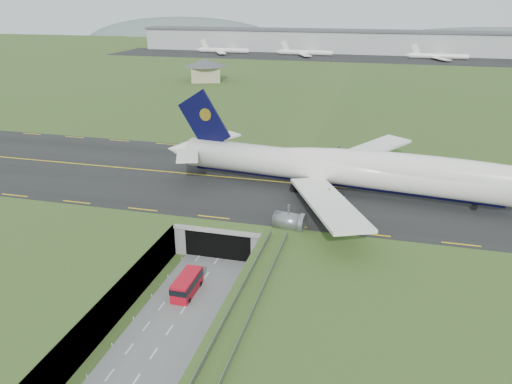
# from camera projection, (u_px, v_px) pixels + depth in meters

# --- Properties ---
(ground) EXTENTS (900.00, 900.00, 0.00)m
(ground) POSITION_uv_depth(u_px,v_px,m) (202.00, 283.00, 80.83)
(ground) COLOR #364F1F
(ground) RESTS_ON ground
(airfield_deck) EXTENTS (800.00, 800.00, 6.00)m
(airfield_deck) POSITION_uv_depth(u_px,v_px,m) (202.00, 267.00, 79.73)
(airfield_deck) COLOR gray
(airfield_deck) RESTS_ON ground
(trench_road) EXTENTS (12.00, 75.00, 0.20)m
(trench_road) POSITION_uv_depth(u_px,v_px,m) (185.00, 308.00, 74.04)
(trench_road) COLOR slate
(trench_road) RESTS_ON ground
(taxiway) EXTENTS (800.00, 44.00, 0.18)m
(taxiway) POSITION_uv_depth(u_px,v_px,m) (254.00, 180.00, 108.31)
(taxiway) COLOR black
(taxiway) RESTS_ON airfield_deck
(tunnel_portal) EXTENTS (17.00, 22.30, 6.00)m
(tunnel_portal) POSITION_uv_depth(u_px,v_px,m) (232.00, 222.00, 94.66)
(tunnel_portal) COLOR gray
(tunnel_portal) RESTS_ON ground
(guideway) EXTENTS (3.00, 53.00, 7.05)m
(guideway) POSITION_uv_depth(u_px,v_px,m) (232.00, 340.00, 59.10)
(guideway) COLOR #A8A8A3
(guideway) RESTS_ON ground
(jumbo_jet) EXTENTS (91.16, 58.90, 19.62)m
(jumbo_jet) POSITION_uv_depth(u_px,v_px,m) (369.00, 171.00, 97.79)
(jumbo_jet) COLOR white
(jumbo_jet) RESTS_ON ground
(shuttle_tram) EXTENTS (2.83, 7.28, 2.98)m
(shuttle_tram) POSITION_uv_depth(u_px,v_px,m) (187.00, 285.00, 77.24)
(shuttle_tram) COLOR #B50C1C
(shuttle_tram) RESTS_ON ground
(service_building) EXTENTS (24.64, 24.64, 10.43)m
(service_building) POSITION_uv_depth(u_px,v_px,m) (205.00, 68.00, 231.20)
(service_building) COLOR tan
(service_building) RESTS_ON ground
(cargo_terminal) EXTENTS (320.00, 67.00, 15.60)m
(cargo_terminal) POSITION_uv_depth(u_px,v_px,m) (352.00, 41.00, 345.37)
(cargo_terminal) COLOR #B2B2B2
(cargo_terminal) RESTS_ON ground
(distant_hills) EXTENTS (700.00, 91.00, 60.00)m
(distant_hills) POSITION_uv_depth(u_px,v_px,m) (433.00, 52.00, 454.45)
(distant_hills) COLOR slate
(distant_hills) RESTS_ON ground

